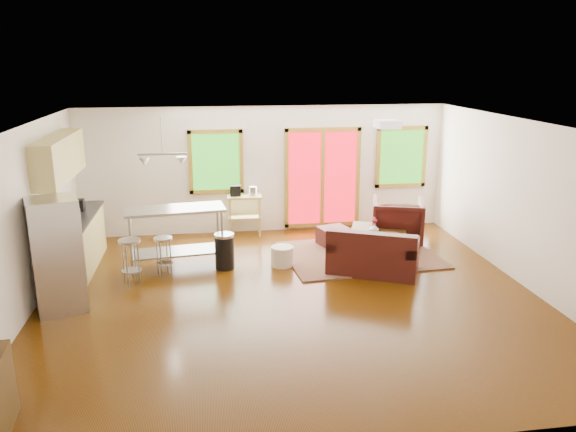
{
  "coord_description": "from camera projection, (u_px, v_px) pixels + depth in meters",
  "views": [
    {
      "loc": [
        -1.21,
        -7.81,
        3.5
      ],
      "look_at": [
        0.0,
        0.3,
        1.2
      ],
      "focal_mm": 35.0,
      "sensor_mm": 36.0,
      "label": 1
    }
  ],
  "objects": [
    {
      "name": "floor",
      "position": [
        291.0,
        297.0,
        8.56
      ],
      "size": [
        7.5,
        7.0,
        0.02
      ],
      "primitive_type": "cube",
      "color": "#341A02",
      "rests_on": "ground"
    },
    {
      "name": "ceiling",
      "position": [
        291.0,
        125.0,
        7.85
      ],
      "size": [
        7.5,
        7.0,
        0.02
      ],
      "primitive_type": "cube",
      "color": "white",
      "rests_on": "ground"
    },
    {
      "name": "back_wall",
      "position": [
        265.0,
        170.0,
        11.55
      ],
      "size": [
        7.5,
        0.02,
        2.6
      ],
      "primitive_type": "cube",
      "color": "white",
      "rests_on": "ground"
    },
    {
      "name": "left_wall",
      "position": [
        20.0,
        226.0,
        7.67
      ],
      "size": [
        0.02,
        7.0,
        2.6
      ],
      "primitive_type": "cube",
      "color": "white",
      "rests_on": "ground"
    },
    {
      "name": "right_wall",
      "position": [
        529.0,
        205.0,
        8.74
      ],
      "size": [
        0.02,
        7.0,
        2.6
      ],
      "primitive_type": "cube",
      "color": "white",
      "rests_on": "ground"
    },
    {
      "name": "front_wall",
      "position": [
        353.0,
        322.0,
        4.86
      ],
      "size": [
        7.5,
        0.02,
        2.6
      ],
      "primitive_type": "cube",
      "color": "white",
      "rests_on": "ground"
    },
    {
      "name": "window_left",
      "position": [
        216.0,
        162.0,
        11.31
      ],
      "size": [
        1.1,
        0.05,
        1.3
      ],
      "color": "#1D5712",
      "rests_on": "back_wall"
    },
    {
      "name": "french_doors",
      "position": [
        322.0,
        178.0,
        11.73
      ],
      "size": [
        1.6,
        0.05,
        2.1
      ],
      "color": "#B40B17",
      "rests_on": "back_wall"
    },
    {
      "name": "window_right",
      "position": [
        401.0,
        157.0,
        11.86
      ],
      "size": [
        1.1,
        0.05,
        1.3
      ],
      "color": "#1D5712",
      "rests_on": "back_wall"
    },
    {
      "name": "rug",
      "position": [
        359.0,
        255.0,
        10.36
      ],
      "size": [
        2.9,
        2.32,
        0.03
      ],
      "primitive_type": "cube",
      "rotation": [
        0.0,
        0.0,
        0.09
      ],
      "color": "#4D5D39",
      "rests_on": "floor"
    },
    {
      "name": "loveseat",
      "position": [
        373.0,
        255.0,
        9.46
      ],
      "size": [
        1.69,
        1.38,
        0.79
      ],
      "rotation": [
        0.0,
        0.0,
        -0.43
      ],
      "color": "black",
      "rests_on": "floor"
    },
    {
      "name": "coffee_table",
      "position": [
        379.0,
        230.0,
        10.72
      ],
      "size": [
        1.17,
        0.92,
        0.41
      ],
      "rotation": [
        0.0,
        0.0,
        -0.34
      ],
      "color": "#34230A",
      "rests_on": "floor"
    },
    {
      "name": "armchair",
      "position": [
        397.0,
        219.0,
        10.93
      ],
      "size": [
        1.18,
        1.14,
        0.98
      ],
      "primitive_type": "imported",
      "rotation": [
        0.0,
        0.0,
        2.84
      ],
      "color": "black",
      "rests_on": "floor"
    },
    {
      "name": "ottoman",
      "position": [
        334.0,
        237.0,
        10.85
      ],
      "size": [
        0.67,
        0.67,
        0.36
      ],
      "primitive_type": "cube",
      "rotation": [
        0.0,
        0.0,
        0.28
      ],
      "color": "black",
      "rests_on": "floor"
    },
    {
      "name": "pouf",
      "position": [
        282.0,
        256.0,
        9.82
      ],
      "size": [
        0.52,
        0.52,
        0.35
      ],
      "primitive_type": "cylinder",
      "rotation": [
        0.0,
        0.0,
        0.43
      ],
      "color": "silver",
      "rests_on": "floor"
    },
    {
      "name": "vase",
      "position": [
        374.0,
        227.0,
        10.32
      ],
      "size": [
        0.2,
        0.21,
        0.3
      ],
      "rotation": [
        0.0,
        0.0,
        0.15
      ],
      "color": "silver",
      "rests_on": "coffee_table"
    },
    {
      "name": "book",
      "position": [
        385.0,
        227.0,
        10.22
      ],
      "size": [
        0.22,
        0.12,
        0.31
      ],
      "primitive_type": "imported",
      "rotation": [
        0.0,
        0.0,
        -0.43
      ],
      "color": "maroon",
      "rests_on": "coffee_table"
    },
    {
      "name": "cabinets",
      "position": [
        71.0,
        218.0,
        9.43
      ],
      "size": [
        0.64,
        2.24,
        2.3
      ],
      "color": "tan",
      "rests_on": "floor"
    },
    {
      "name": "refrigerator",
      "position": [
        57.0,
        255.0,
        7.95
      ],
      "size": [
        0.84,
        0.82,
        1.65
      ],
      "rotation": [
        0.0,
        0.0,
        0.34
      ],
      "color": "#B7BABC",
      "rests_on": "floor"
    },
    {
      "name": "island",
      "position": [
        176.0,
        227.0,
        9.62
      ],
      "size": [
        1.74,
        0.86,
        1.06
      ],
      "rotation": [
        0.0,
        0.0,
        0.12
      ],
      "color": "#B7BABC",
      "rests_on": "floor"
    },
    {
      "name": "cup",
      "position": [
        190.0,
        210.0,
        9.58
      ],
      "size": [
        0.14,
        0.11,
        0.13
      ],
      "primitive_type": "imported",
      "rotation": [
        0.0,
        0.0,
        0.06
      ],
      "color": "white",
      "rests_on": "island"
    },
    {
      "name": "bar_stool_a",
      "position": [
        130.0,
        251.0,
        8.92
      ],
      "size": [
        0.46,
        0.46,
        0.75
      ],
      "rotation": [
        0.0,
        0.0,
        0.41
      ],
      "color": "#B7BABC",
      "rests_on": "floor"
    },
    {
      "name": "bar_stool_b",
      "position": [
        163.0,
        247.0,
        9.31
      ],
      "size": [
        0.41,
        0.41,
        0.66
      ],
      "rotation": [
        0.0,
        0.0,
        0.4
      ],
      "color": "#B7BABC",
      "rests_on": "floor"
    },
    {
      "name": "trash_can",
      "position": [
        225.0,
        251.0,
        9.65
      ],
      "size": [
        0.44,
        0.44,
        0.62
      ],
      "rotation": [
        0.0,
        0.0,
        0.39
      ],
      "color": "black",
      "rests_on": "floor"
    },
    {
      "name": "kitchen_cart",
      "position": [
        243.0,
        201.0,
        11.39
      ],
      "size": [
        0.71,
        0.47,
        1.05
      ],
      "rotation": [
        0.0,
        0.0,
        -0.05
      ],
      "color": "tan",
      "rests_on": "floor"
    },
    {
      "name": "ceiling_flush",
      "position": [
        387.0,
        124.0,
        8.67
      ],
      "size": [
        0.35,
        0.35,
        0.12
      ],
      "primitive_type": "cube",
      "color": "white",
      "rests_on": "ceiling"
    },
    {
      "name": "pendant_light",
      "position": [
        163.0,
        160.0,
        9.21
      ],
      "size": [
        0.8,
        0.18,
        0.79
      ],
      "color": "gray",
      "rests_on": "ceiling"
    }
  ]
}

